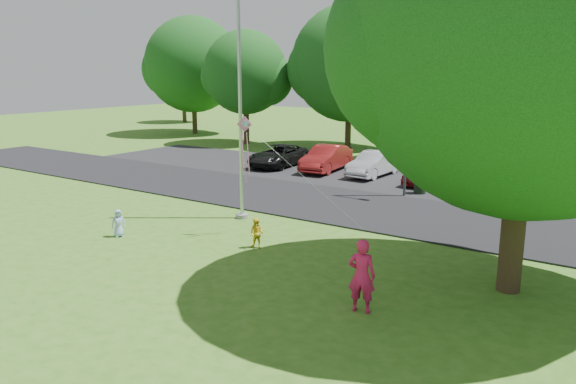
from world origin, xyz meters
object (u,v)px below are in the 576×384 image
Objects in this scene: trash_can at (420,185)px; child_blue at (118,223)px; big_tree at (526,38)px; flagpole at (240,113)px; child_yellow at (257,233)px; kite at (247,139)px; street_lamp at (413,115)px; woman at (362,276)px.

child_blue is at bearing -116.87° from trash_can.
flagpole is at bearing 169.80° from big_tree.
child_blue is (-12.51, -2.55, -6.05)m from big_tree.
child_yellow is 3.26m from kite.
child_yellow reaches higher than child_blue.
flagpole is 10.45× the size of trash_can.
kite is at bearing -103.31° from street_lamp.
child_blue is (-4.81, -1.72, -0.01)m from child_yellow.
flagpole is 10.03m from woman.
trash_can is at bearing 122.12° from big_tree.
woman reaches higher than child_blue.
child_yellow is at bearing -40.15° from woman.
street_lamp is 11.38m from big_tree.
child_yellow is at bearing -69.07° from kite.
flagpole is 10.16× the size of child_blue.
kite is at bearing 130.00° from child_yellow.
trash_can is 10.82m from child_yellow.
kite is (3.78, 2.62, 2.97)m from child_blue.
big_tree is 11.68× the size of child_blue.
trash_can is 13.74m from woman.
woman is at bearing -71.46° from street_lamp.
child_blue is at bearing -114.42° from flagpole.
big_tree is 1.74× the size of kite.
street_lamp is 10.47m from child_yellow.
woman is 1.84× the size of child_yellow.
big_tree is 14.13m from child_blue.
trash_can is at bearing 3.10° from child_blue.
flagpole is 9.80m from trash_can.
kite reaches higher than child_yellow.
street_lamp is 13.25m from woman.
big_tree reaches higher than child_blue.
woman is (-2.58, -3.35, -5.62)m from big_tree.
child_yellow is at bearing -96.18° from street_lamp.
flagpole reaches higher than trash_can.
kite is at bearing -104.42° from trash_can.
street_lamp is 3.40× the size of woman.
street_lamp is 6.41× the size of child_blue.
trash_can is 0.08× the size of big_tree.
kite is at bearing -25.31° from child_blue.
flagpole reaches higher than woman.
child_yellow is 5.11m from child_blue.
flagpole is at bearing 5.55° from child_blue.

